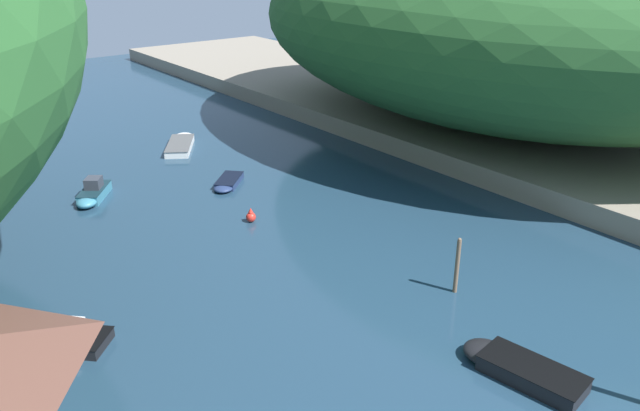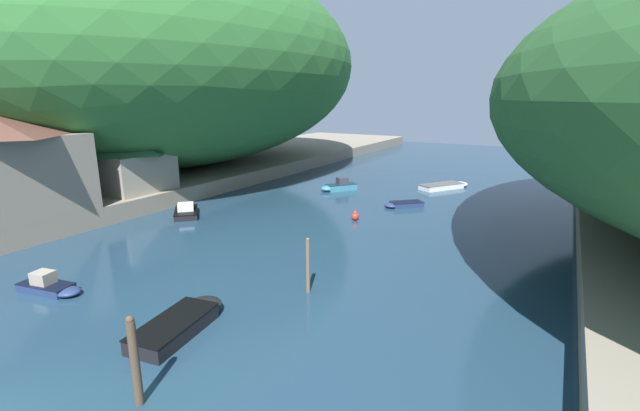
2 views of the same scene
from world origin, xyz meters
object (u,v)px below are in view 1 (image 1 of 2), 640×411
(boat_white_cruiser, at_px, (227,183))
(boat_small_dinghy, at_px, (54,338))
(boat_far_right_bank, at_px, (517,367))
(boat_near_quay, at_px, (92,194))
(boat_yellow_tender, at_px, (181,143))
(channel_buoy_near, at_px, (251,216))

(boat_white_cruiser, height_order, boat_small_dinghy, boat_small_dinghy)
(boat_far_right_bank, distance_m, boat_small_dinghy, 20.43)
(boat_small_dinghy, bearing_deg, boat_near_quay, 20.33)
(boat_white_cruiser, bearing_deg, boat_near_quay, 24.57)
(boat_yellow_tender, bearing_deg, boat_white_cruiser, -65.36)
(boat_yellow_tender, height_order, boat_small_dinghy, boat_small_dinghy)
(boat_near_quay, xyz_separation_m, boat_small_dinghy, (-7.25, -15.79, -0.10))
(boat_white_cruiser, height_order, boat_yellow_tender, boat_yellow_tender)
(boat_far_right_bank, bearing_deg, boat_yellow_tender, 76.49)
(boat_white_cruiser, bearing_deg, boat_small_dinghy, 83.62)
(boat_near_quay, bearing_deg, channel_buoy_near, 161.54)
(channel_buoy_near, bearing_deg, boat_small_dinghy, -157.37)
(boat_white_cruiser, relative_size, boat_far_right_bank, 0.68)
(boat_far_right_bank, relative_size, boat_small_dinghy, 1.15)
(channel_buoy_near, bearing_deg, boat_near_quay, 124.56)
(boat_white_cruiser, xyz_separation_m, channel_buoy_near, (-1.97, -6.44, 0.14))
(boat_white_cruiser, bearing_deg, boat_far_right_bank, 133.44)
(boat_near_quay, relative_size, channel_buoy_near, 4.36)
(boat_near_quay, bearing_deg, boat_small_dinghy, 102.33)
(boat_yellow_tender, distance_m, channel_buoy_near, 17.62)
(boat_near_quay, bearing_deg, boat_yellow_tender, -107.69)
(boat_far_right_bank, height_order, channel_buoy_near, channel_buoy_near)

